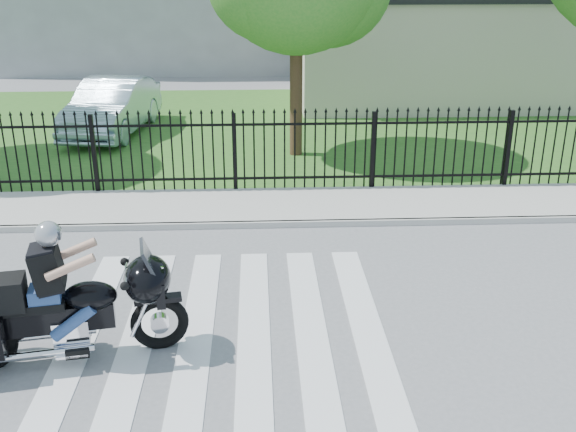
{
  "coord_description": "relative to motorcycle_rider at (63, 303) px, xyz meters",
  "views": [
    {
      "loc": [
        0.49,
        -8.06,
        4.96
      ],
      "look_at": [
        0.97,
        2.03,
        1.0
      ],
      "focal_mm": 42.0,
      "sensor_mm": 36.0,
      "label": 1
    }
  ],
  "objects": [
    {
      "name": "curb",
      "position": [
        2.01,
        4.39,
        -0.75
      ],
      "size": [
        40.0,
        0.12,
        0.12
      ],
      "primitive_type": "cube",
      "color": "#ADAAA3",
      "rests_on": "ground"
    },
    {
      "name": "ground",
      "position": [
        2.01,
        0.39,
        -0.81
      ],
      "size": [
        120.0,
        120.0,
        0.0
      ],
      "primitive_type": "plane",
      "color": "slate",
      "rests_on": "ground"
    },
    {
      "name": "grass_strip",
      "position": [
        2.01,
        12.39,
        -0.8
      ],
      "size": [
        40.0,
        12.0,
        0.02
      ],
      "primitive_type": "cube",
      "color": "#2B5C1F",
      "rests_on": "ground"
    },
    {
      "name": "motorcycle_rider",
      "position": [
        0.0,
        0.0,
        0.0
      ],
      "size": [
        2.96,
        1.3,
        1.97
      ],
      "rotation": [
        0.0,
        0.0,
        0.18
      ],
      "color": "black",
      "rests_on": "ground"
    },
    {
      "name": "building_low",
      "position": [
        9.01,
        16.39,
        0.94
      ],
      "size": [
        10.0,
        6.0,
        3.5
      ],
      "primitive_type": "cube",
      "color": "#BEB39E",
      "rests_on": "ground"
    },
    {
      "name": "sidewalk",
      "position": [
        2.01,
        5.39,
        -0.75
      ],
      "size": [
        40.0,
        2.0,
        0.12
      ],
      "primitive_type": "cube",
      "color": "#ADAAA3",
      "rests_on": "ground"
    },
    {
      "name": "iron_fence",
      "position": [
        2.01,
        6.39,
        0.1
      ],
      "size": [
        26.0,
        0.04,
        1.8
      ],
      "color": "black",
      "rests_on": "ground"
    },
    {
      "name": "crosswalk",
      "position": [
        2.01,
        0.39,
        -0.8
      ],
      "size": [
        5.0,
        5.5,
        0.01
      ],
      "primitive_type": null,
      "color": "silver",
      "rests_on": "ground"
    },
    {
      "name": "parked_car",
      "position": [
        -1.69,
        11.87,
        -0.01
      ],
      "size": [
        2.27,
        4.89,
        1.55
      ],
      "primitive_type": "imported",
      "rotation": [
        0.0,
        0.0,
        -0.14
      ],
      "color": "#9FBBC9",
      "rests_on": "grass_strip"
    }
  ]
}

